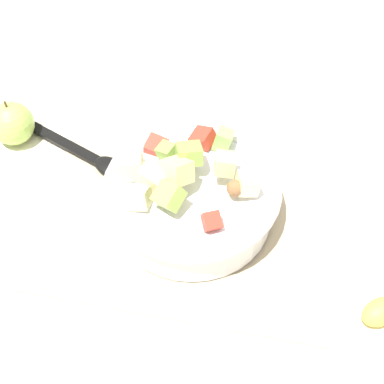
# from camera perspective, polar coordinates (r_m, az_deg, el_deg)

# --- Properties ---
(ground_plane) EXTENTS (2.40, 2.40, 0.00)m
(ground_plane) POSITION_cam_1_polar(r_m,az_deg,el_deg) (0.85, -0.76, -2.83)
(ground_plane) COLOR silver
(placemat) EXTENTS (0.45, 0.33, 0.01)m
(placemat) POSITION_cam_1_polar(r_m,az_deg,el_deg) (0.85, -0.76, -2.71)
(placemat) COLOR tan
(placemat) RESTS_ON ground_plane
(salad_bowl) EXTENTS (0.26, 0.26, 0.13)m
(salad_bowl) POSITION_cam_1_polar(r_m,az_deg,el_deg) (0.82, -0.08, -0.32)
(salad_bowl) COLOR white
(salad_bowl) RESTS_ON placemat
(serving_spoon) EXTENTS (0.21, 0.11, 0.01)m
(serving_spoon) POSITION_cam_1_polar(r_m,az_deg,el_deg) (0.94, -10.45, 3.63)
(serving_spoon) COLOR black
(serving_spoon) RESTS_ON placemat
(whole_apple) EXTENTS (0.07, 0.07, 0.09)m
(whole_apple) POSITION_cam_1_polar(r_m,az_deg,el_deg) (0.99, -17.86, 6.67)
(whole_apple) COLOR #9EC656
(whole_apple) RESTS_ON ground_plane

